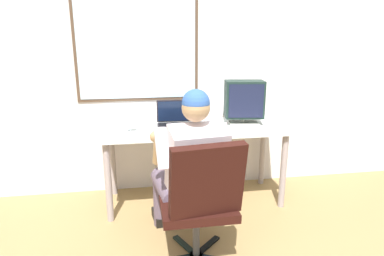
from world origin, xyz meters
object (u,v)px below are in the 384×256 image
person_seated (190,167)px  wine_glass (130,121)px  office_chair (201,197)px  laptop (176,119)px  crt_monitor (244,100)px  desk (195,135)px

person_seated → wine_glass: bearing=125.6°
office_chair → laptop: laptop is taller
crt_monitor → laptop: bearing=177.0°
office_chair → wine_glass: 1.05m
person_seated → laptop: size_ratio=3.49×
wine_glass → person_seated: bearing=-54.4°
crt_monitor → wine_glass: crt_monitor is taller
wine_glass → crt_monitor: bearing=7.1°
person_seated → crt_monitor: 1.04m
crt_monitor → wine_glass: size_ratio=2.71×
office_chair → laptop: bearing=92.7°
laptop → crt_monitor: bearing=-3.0°
desk → crt_monitor: size_ratio=4.17×
laptop → desk: bearing=-18.2°
desk → office_chair: size_ratio=1.83×
desk → office_chair: bearing=-97.1°
crt_monitor → desk: bearing=-177.4°
office_chair → person_seated: (-0.03, 0.27, 0.11)m
desk → crt_monitor: (0.48, 0.02, 0.32)m
desk → crt_monitor: crt_monitor is taller
laptop → wine_glass: 0.45m
desk → office_chair: office_chair is taller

